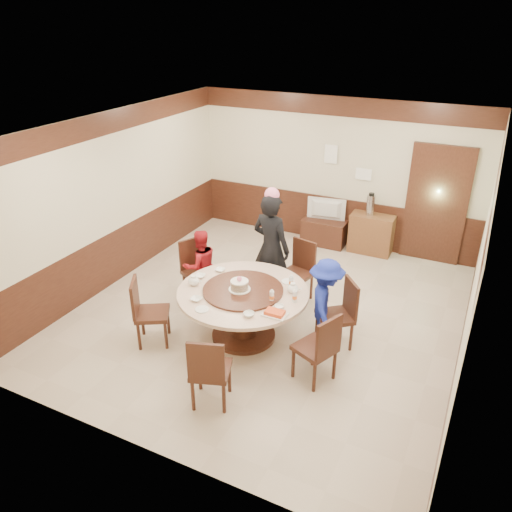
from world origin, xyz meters
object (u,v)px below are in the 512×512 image
at_px(side_cabinet, 371,234).
at_px(person_red, 201,265).
at_px(birthday_cake, 239,285).
at_px(television, 326,210).
at_px(person_standing, 271,248).
at_px(person_blue, 325,303).
at_px(banquet_table, 243,304).
at_px(shrimp_platter, 275,313).
at_px(thermos, 371,205).
at_px(tv_stand, 324,232).

bearing_deg(side_cabinet, person_red, -124.63).
height_order(birthday_cake, television, birthday_cake).
bearing_deg(person_standing, television, -80.62).
bearing_deg(person_blue, banquet_table, 88.31).
relative_size(shrimp_platter, television, 0.41).
height_order(banquet_table, television, television).
distance_m(shrimp_platter, thermos, 3.90).
relative_size(person_blue, shrimp_platter, 4.24).
bearing_deg(birthday_cake, side_cabinet, 75.36).
height_order(person_red, television, person_red).
height_order(person_standing, thermos, person_standing).
xyz_separation_m(tv_stand, side_cabinet, (0.92, 0.03, 0.12)).
relative_size(person_standing, person_blue, 1.39).
height_order(tv_stand, television, television).
bearing_deg(television, thermos, 173.83).
relative_size(banquet_table, person_standing, 1.01).
bearing_deg(tv_stand, person_red, -110.61).
bearing_deg(thermos, television, -177.96).
bearing_deg(shrimp_platter, thermos, 87.17).
relative_size(banquet_table, birthday_cake, 5.98).
distance_m(banquet_table, thermos, 3.65).
height_order(person_blue, tv_stand, person_blue).
distance_m(television, thermos, 0.87).
bearing_deg(person_standing, person_blue, 157.93).
bearing_deg(television, person_standing, 79.88).
relative_size(person_standing, side_cabinet, 2.21).
distance_m(banquet_table, birthday_cake, 0.32).
relative_size(banquet_table, person_blue, 1.41).
bearing_deg(person_standing, shrimp_platter, 127.38).
bearing_deg(tv_stand, birthday_cake, -90.25).
xyz_separation_m(birthday_cake, television, (0.02, 3.53, -0.14)).
distance_m(tv_stand, thermos, 1.09).
bearing_deg(banquet_table, side_cabinet, 75.74).
relative_size(shrimp_platter, thermos, 0.79).
bearing_deg(person_blue, person_red, 61.36).
relative_size(person_red, person_blue, 0.92).
relative_size(tv_stand, thermos, 2.24).
bearing_deg(person_blue, thermos, -17.01).
bearing_deg(television, side_cabinet, 173.67).
distance_m(person_standing, birthday_cake, 1.17).
distance_m(person_standing, thermos, 2.57).
relative_size(person_red, thermos, 3.09).
xyz_separation_m(person_standing, television, (0.08, 2.37, -0.17)).
height_order(side_cabinet, thermos, thermos).
bearing_deg(person_blue, birthday_cake, 89.38).
relative_size(shrimp_platter, tv_stand, 0.35).
height_order(banquet_table, birthday_cake, birthday_cake).
relative_size(birthday_cake, shrimp_platter, 1.00).
distance_m(shrimp_platter, tv_stand, 3.95).
distance_m(person_standing, side_cabinet, 2.65).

